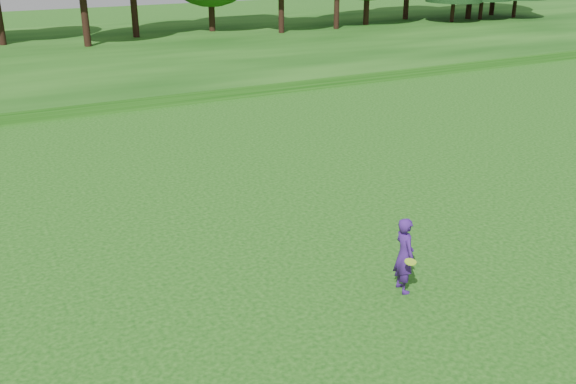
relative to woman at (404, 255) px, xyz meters
name	(u,v)px	position (x,y,z in m)	size (l,w,h in m)	color
ground	(307,296)	(-2.16, 0.81, -0.94)	(140.00, 140.00, 0.00)	#11440D
berm	(61,58)	(-2.16, 34.81, -0.64)	(130.00, 30.00, 0.60)	#11440D
walking_path	(110,108)	(-2.16, 20.81, -0.92)	(130.00, 1.60, 0.04)	gray
woman	(404,255)	(0.00, 0.00, 0.00)	(0.64, 1.03, 1.88)	#421B7D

